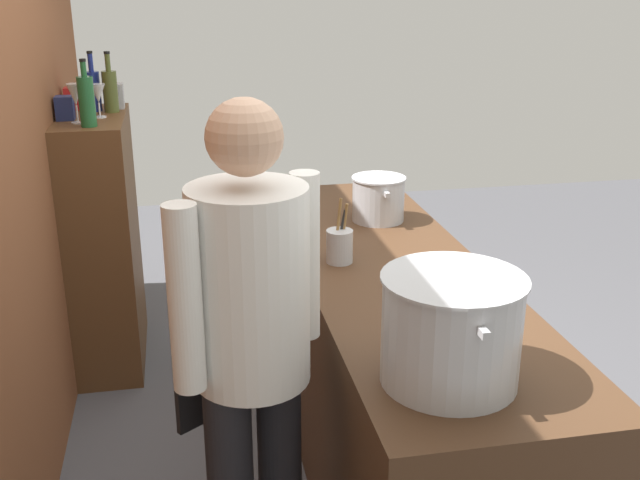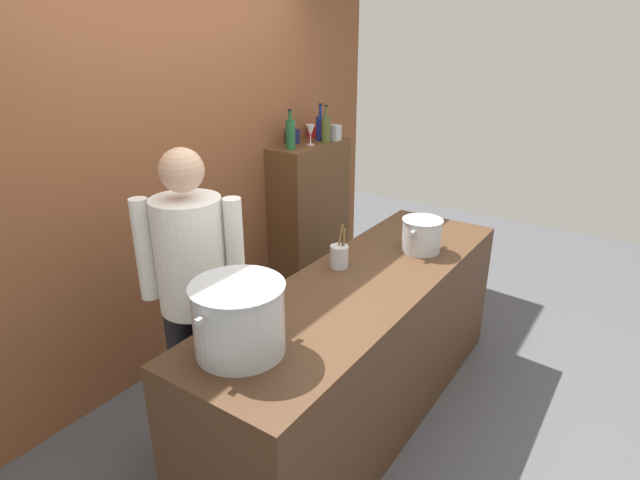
# 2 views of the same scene
# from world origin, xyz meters

# --- Properties ---
(ground_plane) EXTENTS (8.00, 8.00, 0.00)m
(ground_plane) POSITION_xyz_m (0.00, 0.00, 0.00)
(ground_plane) COLOR #4C4C51
(prep_counter) EXTENTS (2.37, 0.70, 0.90)m
(prep_counter) POSITION_xyz_m (0.00, 0.00, 0.45)
(prep_counter) COLOR #472D1C
(prep_counter) RESTS_ON ground_plane
(bar_cabinet) EXTENTS (0.76, 0.32, 1.31)m
(bar_cabinet) POSITION_xyz_m (1.18, 1.19, 0.65)
(bar_cabinet) COLOR brown
(bar_cabinet) RESTS_ON ground_plane
(chef) EXTENTS (0.41, 0.46, 1.66)m
(chef) POSITION_xyz_m (-0.64, 0.61, 0.96)
(chef) COLOR black
(chef) RESTS_ON ground_plane
(stockpot_large) EXTENTS (0.45, 0.39, 0.31)m
(stockpot_large) POSITION_xyz_m (-0.87, 0.09, 1.05)
(stockpot_large) COLOR #B7BABF
(stockpot_large) RESTS_ON prep_counter
(stockpot_small) EXTENTS (0.31, 0.24, 0.20)m
(stockpot_small) POSITION_xyz_m (0.54, -0.09, 1.00)
(stockpot_small) COLOR #B7BABF
(stockpot_small) RESTS_ON prep_counter
(utensil_crock) EXTENTS (0.10, 0.10, 0.25)m
(utensil_crock) POSITION_xyz_m (0.06, 0.19, 0.97)
(utensil_crock) COLOR #B7BABF
(utensil_crock) RESTS_ON prep_counter
(wine_bottle_cobalt) EXTENTS (0.07, 0.07, 0.30)m
(wine_bottle_cobalt) POSITION_xyz_m (1.33, 1.18, 1.41)
(wine_bottle_cobalt) COLOR navy
(wine_bottle_cobalt) RESTS_ON bar_cabinet
(wine_bottle_olive) EXTENTS (0.07, 0.07, 0.30)m
(wine_bottle_olive) POSITION_xyz_m (1.28, 1.10, 1.42)
(wine_bottle_olive) COLOR #475123
(wine_bottle_olive) RESTS_ON bar_cabinet
(wine_bottle_green) EXTENTS (0.07, 0.07, 0.30)m
(wine_bottle_green) POSITION_xyz_m (0.91, 1.17, 1.43)
(wine_bottle_green) COLOR #1E592D
(wine_bottle_green) RESTS_ON bar_cabinet
(wine_glass_short) EXTENTS (0.07, 0.07, 0.18)m
(wine_glass_short) POSITION_xyz_m (1.00, 1.23, 1.43)
(wine_glass_short) COLOR silver
(wine_glass_short) RESTS_ON bar_cabinet
(wine_glass_wide) EXTENTS (0.07, 0.07, 0.16)m
(wine_glass_wide) POSITION_xyz_m (1.13, 1.14, 1.42)
(wine_glass_wide) COLOR silver
(wine_glass_wide) RESTS_ON bar_cabinet
(spice_tin_red) EXTENTS (0.08, 0.08, 0.11)m
(spice_tin_red) POSITION_xyz_m (1.39, 1.29, 1.36)
(spice_tin_red) COLOR red
(spice_tin_red) RESTS_ON bar_cabinet
(spice_tin_navy) EXTENTS (0.08, 0.08, 0.11)m
(spice_tin_navy) POSITION_xyz_m (1.10, 1.30, 1.36)
(spice_tin_navy) COLOR navy
(spice_tin_navy) RESTS_ON bar_cabinet
(spice_tin_silver) EXTENTS (0.08, 0.08, 0.13)m
(spice_tin_silver) POSITION_xyz_m (1.39, 1.08, 1.37)
(spice_tin_silver) COLOR #B2B2B7
(spice_tin_silver) RESTS_ON bar_cabinet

